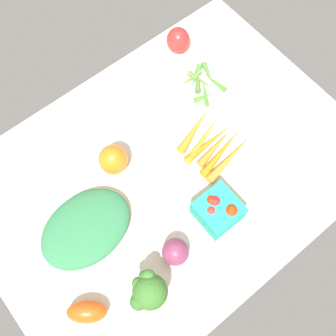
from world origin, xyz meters
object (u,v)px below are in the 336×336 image
object	(u,v)px
bell_pepper_red	(178,40)
bell_pepper_orange	(113,160)
okra_pile	(201,81)
carrot_bunch	(212,145)
leafy_greens_clump	(85,227)
red_onion_near_basket	(175,252)
broccoli_head	(149,291)
berry_basket	(218,210)
roma_tomato	(87,312)

from	to	relation	value
bell_pepper_red	bell_pepper_orange	size ratio (longest dim) A/B	0.96
okra_pile	carrot_bunch	size ratio (longest dim) A/B	0.68
leafy_greens_clump	red_onion_near_basket	bearing A→B (deg)	125.31
broccoli_head	red_onion_near_basket	xyz separation A→B (cm)	(-10.98, -3.72, -3.72)
red_onion_near_basket	berry_basket	bearing A→B (deg)	-174.64
broccoli_head	leafy_greens_clump	size ratio (longest dim) A/B	0.47
red_onion_near_basket	leafy_greens_clump	xyz separation A→B (cm)	(13.56, -19.15, -0.78)
red_onion_near_basket	berry_basket	xyz separation A→B (cm)	(-15.17, -1.42, -0.10)
roma_tomato	carrot_bunch	bearing A→B (deg)	53.62
carrot_bunch	bell_pepper_red	bearing A→B (deg)	-113.92
bell_pepper_red	berry_basket	bearing A→B (deg)	61.31
bell_pepper_orange	okra_pile	bearing A→B (deg)	-170.86
bell_pepper_red	carrot_bunch	size ratio (longest dim) A/B	0.45
red_onion_near_basket	bell_pepper_orange	size ratio (longest dim) A/B	0.75
berry_basket	bell_pepper_red	bearing A→B (deg)	-118.69
red_onion_near_basket	roma_tomato	world-z (taller)	red_onion_near_basket
bell_pepper_orange	bell_pepper_red	bearing A→B (deg)	-152.91
leafy_greens_clump	broccoli_head	bearing A→B (deg)	96.43
okra_pile	bell_pepper_orange	bearing A→B (deg)	9.14
red_onion_near_basket	bell_pepper_orange	world-z (taller)	bell_pepper_orange
roma_tomato	leafy_greens_clump	distance (cm)	20.24
red_onion_near_basket	okra_pile	world-z (taller)	red_onion_near_basket
bell_pepper_orange	leafy_greens_clump	size ratio (longest dim) A/B	0.37
okra_pile	carrot_bunch	distance (cm)	21.38
bell_pepper_red	bell_pepper_orange	distance (cm)	43.12
broccoli_head	bell_pepper_orange	xyz separation A→B (cm)	(-13.60, -32.71, -2.62)
bell_pepper_orange	broccoli_head	bearing A→B (deg)	67.43
red_onion_near_basket	carrot_bunch	world-z (taller)	red_onion_near_basket
okra_pile	bell_pepper_red	bearing A→B (deg)	-99.96
broccoli_head	carrot_bunch	world-z (taller)	broccoli_head
red_onion_near_basket	roma_tomato	xyz separation A→B (cm)	(24.69, -2.25, -0.77)
okra_pile	roma_tomato	size ratio (longest dim) A/B	1.38
broccoli_head	leafy_greens_clump	bearing A→B (deg)	-83.57
bell_pepper_orange	leafy_greens_clump	world-z (taller)	bell_pepper_orange
bell_pepper_orange	roma_tomato	bearing A→B (deg)	44.40
red_onion_near_basket	leafy_greens_clump	bearing A→B (deg)	-54.69
bell_pepper_red	leafy_greens_clump	xyz separation A→B (cm)	(54.57, 29.47, -1.68)
broccoli_head	red_onion_near_basket	bearing A→B (deg)	-161.28
okra_pile	leafy_greens_clump	world-z (taller)	leafy_greens_clump
bell_pepper_orange	leafy_greens_clump	distance (cm)	19.03
roma_tomato	broccoli_head	bearing A→B (deg)	14.27
broccoli_head	berry_basket	distance (cm)	26.93
broccoli_head	carrot_bunch	bearing A→B (deg)	-151.49
okra_pile	roma_tomato	world-z (taller)	roma_tomato
broccoli_head	roma_tomato	world-z (taller)	broccoli_head
red_onion_near_basket	carrot_bunch	bearing A→B (deg)	-147.94
red_onion_near_basket	berry_basket	world-z (taller)	berry_basket
red_onion_near_basket	bell_pepper_orange	bearing A→B (deg)	-95.15
broccoli_head	bell_pepper_red	bearing A→B (deg)	-134.80
berry_basket	carrot_bunch	bearing A→B (deg)	-127.27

